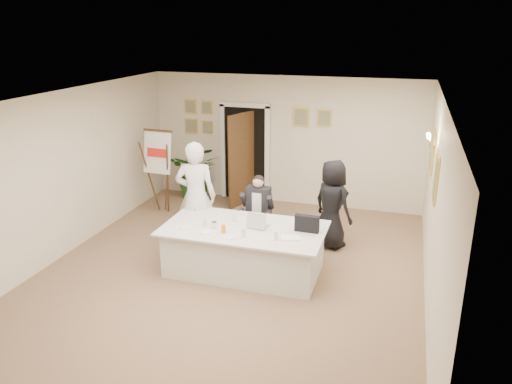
{
  "coord_description": "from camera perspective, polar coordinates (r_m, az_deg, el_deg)",
  "views": [
    {
      "loc": [
        2.5,
        -6.86,
        3.85
      ],
      "look_at": [
        0.23,
        0.6,
        1.19
      ],
      "focal_mm": 35.0,
      "sensor_mm": 36.0,
      "label": 1
    }
  ],
  "objects": [
    {
      "name": "flip_chart",
      "position": [
        10.64,
        -10.78,
        1.9
      ],
      "size": [
        0.62,
        0.4,
        1.75
      ],
      "color": "#331E10",
      "rests_on": "floor"
    },
    {
      "name": "glass_b",
      "position": [
        7.54,
        -1.44,
        -4.67
      ],
      "size": [
        0.08,
        0.08,
        0.14
      ],
      "primitive_type": "cylinder",
      "rotation": [
        0.0,
        0.0,
        -0.17
      ],
      "color": "silver",
      "rests_on": "conference_table"
    },
    {
      "name": "potted_palm",
      "position": [
        11.48,
        -6.87,
        2.41
      ],
      "size": [
        1.3,
        1.18,
        1.26
      ],
      "primitive_type": "imported",
      "rotation": [
        0.0,
        0.0,
        0.19
      ],
      "color": "#21521B",
      "rests_on": "floor"
    },
    {
      "name": "pictures_back_wall",
      "position": [
        11.03,
        -0.76,
        8.38
      ],
      "size": [
        3.4,
        0.06,
        0.8
      ],
      "primitive_type": null,
      "color": "gold",
      "rests_on": "wall_back"
    },
    {
      "name": "wall_left",
      "position": [
        9.13,
        -20.95,
        1.99
      ],
      "size": [
        0.1,
        7.0,
        2.8
      ],
      "primitive_type": "cube",
      "color": "beige",
      "rests_on": "floor"
    },
    {
      "name": "glass_a",
      "position": [
        7.96,
        -5.82,
        -3.46
      ],
      "size": [
        0.07,
        0.07,
        0.14
      ],
      "primitive_type": "cylinder",
      "rotation": [
        0.0,
        0.0,
        -0.16
      ],
      "color": "silver",
      "rests_on": "conference_table"
    },
    {
      "name": "plate_left",
      "position": [
        7.98,
        -7.89,
        -3.99
      ],
      "size": [
        0.26,
        0.26,
        0.01
      ],
      "primitive_type": "cylinder",
      "rotation": [
        0.0,
        0.0,
        0.12
      ],
      "color": "white",
      "rests_on": "conference_table"
    },
    {
      "name": "glass_d",
      "position": [
        8.12,
        -2.52,
        -2.91
      ],
      "size": [
        0.07,
        0.07,
        0.14
      ],
      "primitive_type": "cylinder",
      "rotation": [
        0.0,
        0.0,
        0.12
      ],
      "color": "silver",
      "rests_on": "conference_table"
    },
    {
      "name": "plate_mid",
      "position": [
        7.78,
        -5.6,
        -4.51
      ],
      "size": [
        0.28,
        0.28,
        0.01
      ],
      "primitive_type": "cylinder",
      "rotation": [
        0.0,
        0.0,
        0.27
      ],
      "color": "white",
      "rests_on": "conference_table"
    },
    {
      "name": "conference_table",
      "position": [
        8.07,
        -1.36,
        -6.55
      ],
      "size": [
        2.56,
        1.37,
        0.78
      ],
      "color": "silver",
      "rests_on": "floor"
    },
    {
      "name": "glass_c",
      "position": [
        7.45,
        2.27,
        -5.0
      ],
      "size": [
        0.08,
        0.08,
        0.14
      ],
      "primitive_type": "cylinder",
      "rotation": [
        0.0,
        0.0,
        0.2
      ],
      "color": "silver",
      "rests_on": "conference_table"
    },
    {
      "name": "standing_man",
      "position": [
        8.77,
        -6.88,
        -0.46
      ],
      "size": [
        0.79,
        0.6,
        1.95
      ],
      "primitive_type": "imported",
      "rotation": [
        0.0,
        0.0,
        3.35
      ],
      "color": "silver",
      "rests_on": "floor"
    },
    {
      "name": "plate_near",
      "position": [
        7.56,
        -3.13,
        -5.15
      ],
      "size": [
        0.21,
        0.21,
        0.01
      ],
      "primitive_type": "cylinder",
      "rotation": [
        0.0,
        0.0,
        0.05
      ],
      "color": "white",
      "rests_on": "conference_table"
    },
    {
      "name": "laptop_bag",
      "position": [
        7.75,
        5.84,
        -3.61
      ],
      "size": [
        0.38,
        0.11,
        0.26
      ],
      "primitive_type": "cube",
      "rotation": [
        0.0,
        0.0,
        -0.02
      ],
      "color": "black",
      "rests_on": "conference_table"
    },
    {
      "name": "steel_jug",
      "position": [
        7.87,
        -4.82,
        -3.81
      ],
      "size": [
        0.1,
        0.1,
        0.11
      ],
      "primitive_type": "cylinder",
      "rotation": [
        0.0,
        0.0,
        -0.12
      ],
      "color": "silver",
      "rests_on": "conference_table"
    },
    {
      "name": "doorway",
      "position": [
        11.09,
        -1.39,
        4.16
      ],
      "size": [
        1.14,
        0.86,
        2.2
      ],
      "color": "black",
      "rests_on": "floor"
    },
    {
      "name": "wall_right",
      "position": [
        7.3,
        19.84,
        -1.95
      ],
      "size": [
        0.1,
        7.0,
        2.8
      ],
      "primitive_type": "cube",
      "color": "beige",
      "rests_on": "floor"
    },
    {
      "name": "pictures_right_wall",
      "position": [
        8.34,
        19.63,
        3.13
      ],
      "size": [
        0.06,
        2.2,
        0.8
      ],
      "primitive_type": null,
      "color": "gold",
      "rests_on": "wall_right"
    },
    {
      "name": "laptop",
      "position": [
        7.9,
        0.26,
        -3.01
      ],
      "size": [
        0.38,
        0.4,
        0.28
      ],
      "primitive_type": null,
      "rotation": [
        0.0,
        0.0,
        -0.17
      ],
      "color": "#B7BABC",
      "rests_on": "conference_table"
    },
    {
      "name": "paper_stack",
      "position": [
        7.52,
        3.95,
        -5.26
      ],
      "size": [
        0.33,
        0.27,
        0.03
      ],
      "primitive_type": "cube",
      "rotation": [
        0.0,
        0.0,
        0.32
      ],
      "color": "white",
      "rests_on": "conference_table"
    },
    {
      "name": "standing_woman",
      "position": [
        8.92,
        8.69,
        -1.37
      ],
      "size": [
        0.94,
        0.86,
        1.61
      ],
      "primitive_type": "imported",
      "rotation": [
        0.0,
        0.0,
        2.55
      ],
      "color": "black",
      "rests_on": "floor"
    },
    {
      "name": "seated_man",
      "position": [
        8.92,
        0.2,
        -2.13
      ],
      "size": [
        0.63,
        0.67,
        1.32
      ],
      "primitive_type": null,
      "rotation": [
        0.0,
        0.0,
        -0.11
      ],
      "color": "black",
      "rests_on": "floor"
    },
    {
      "name": "oj_glass",
      "position": [
        7.69,
        -3.74,
        -4.25
      ],
      "size": [
        0.08,
        0.08,
        0.13
      ],
      "primitive_type": "cylinder",
      "rotation": [
        0.0,
        0.0,
        -0.24
      ],
      "color": "orange",
      "rests_on": "conference_table"
    },
    {
      "name": "wall_back",
      "position": [
        10.94,
        3.31,
        5.85
      ],
      "size": [
        6.0,
        0.1,
        2.8
      ],
      "primitive_type": "cube",
      "color": "beige",
      "rests_on": "floor"
    },
    {
      "name": "floor",
      "position": [
        8.26,
        -2.76,
        -9.0
      ],
      "size": [
        7.0,
        7.0,
        0.0
      ],
      "primitive_type": "plane",
      "color": "brown",
      "rests_on": "ground"
    },
    {
      "name": "wall_front",
      "position": [
        4.85,
        -17.35,
        -12.45
      ],
      "size": [
        6.0,
        0.1,
        2.8
      ],
      "primitive_type": "cube",
      "color": "beige",
      "rests_on": "floor"
    },
    {
      "name": "wall_sconce",
      "position": [
        8.26,
        19.41,
        5.52
      ],
      "size": [
        0.2,
        0.3,
        0.24
      ],
      "primitive_type": null,
      "color": "#CC8E41",
      "rests_on": "wall_right"
    },
    {
      "name": "ceiling",
      "position": [
        7.38,
        -3.1,
        10.61
      ],
      "size": [
        6.0,
        7.0,
        0.02
      ],
      "primitive_type": "cube",
      "color": "white",
      "rests_on": "wall_back"
    }
  ]
}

